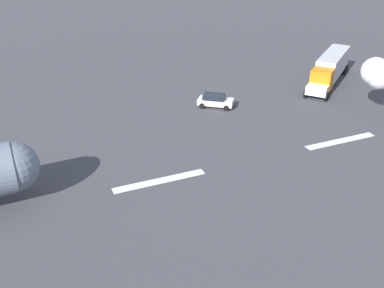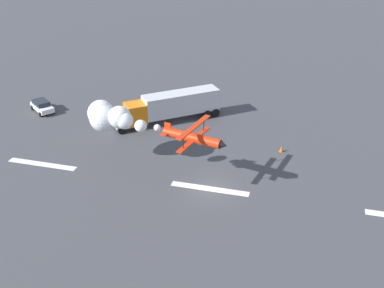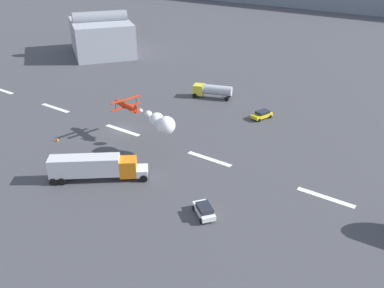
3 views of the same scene
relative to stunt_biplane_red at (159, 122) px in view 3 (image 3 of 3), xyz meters
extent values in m
plane|color=#424247|center=(-10.90, 2.55, -5.36)|extent=(440.00, 440.00, 0.00)
cube|color=white|center=(-48.71, 2.55, -5.36)|extent=(8.00, 0.90, 0.01)
cube|color=white|center=(-29.81, 2.55, -5.36)|extent=(8.00, 0.90, 0.01)
cube|color=white|center=(-10.90, 2.55, -5.36)|extent=(8.00, 0.90, 0.01)
cube|color=white|center=(8.00, 2.55, -5.36)|extent=(8.00, 0.90, 0.01)
cube|color=white|center=(26.91, 2.55, -5.36)|extent=(8.00, 0.90, 0.01)
cylinder|color=red|center=(-8.93, 2.12, -0.07)|extent=(6.15, 2.28, 0.96)
cube|color=red|center=(-9.12, 2.16, -0.22)|extent=(1.90, 6.07, 0.12)
cube|color=red|center=(-9.12, 2.16, 1.12)|extent=(1.90, 6.07, 0.12)
cylinder|color=black|center=(-9.59, 0.08, 0.45)|extent=(0.08, 0.08, 1.34)
cylinder|color=black|center=(-8.65, 4.24, 0.45)|extent=(0.08, 0.08, 1.34)
cube|color=red|center=(-6.26, 1.51, 0.38)|extent=(0.70, 0.25, 1.10)
cube|color=red|center=(-6.26, 1.51, -0.02)|extent=(1.03, 2.08, 0.08)
cone|color=black|center=(-12.24, 2.86, -0.07)|extent=(0.86, 0.95, 0.82)
sphere|color=white|center=(-5.14, 1.44, 0.22)|extent=(0.70, 0.70, 0.70)
sphere|color=white|center=(-3.29, 1.23, 0.08)|extent=(1.27, 1.27, 1.27)
sphere|color=white|center=(-1.14, 0.30, 0.03)|extent=(1.85, 1.85, 1.85)
sphere|color=white|center=(-0.48, 0.00, 0.19)|extent=(2.41, 2.41, 2.41)
sphere|color=white|center=(1.49, -0.21, -0.21)|extent=(3.02, 3.02, 3.02)
sphere|color=white|center=(1.92, -0.61, 0.11)|extent=(2.89, 2.89, 2.89)
cube|color=silver|center=(3.04, -7.85, -4.26)|extent=(2.82, 2.95, 1.10)
cube|color=orange|center=(1.49, -9.11, -3.51)|extent=(3.44, 3.45, 2.60)
cube|color=silver|center=(-3.34, -13.01, -3.06)|extent=(9.36, 8.25, 2.80)
cylinder|color=black|center=(2.41, -6.75, -4.81)|extent=(1.08, 0.96, 1.10)
cylinder|color=black|center=(-6.62, -14.06, -4.81)|extent=(1.08, 0.96, 1.10)
cylinder|color=black|center=(-7.55, -14.82, -4.81)|extent=(1.08, 0.96, 1.10)
cylinder|color=black|center=(3.98, -8.69, -4.81)|extent=(1.08, 0.96, 1.10)
cylinder|color=black|center=(-5.05, -16.01, -4.81)|extent=(1.08, 0.96, 1.10)
cylinder|color=black|center=(-5.98, -16.76, -4.81)|extent=(1.08, 0.96, 1.10)
cube|color=yellow|center=(-9.47, 25.27, -3.76)|extent=(2.85, 2.98, 2.20)
cylinder|color=#B7BCC6|center=(-5.49, 26.60, -3.51)|extent=(6.54, 3.96, 2.10)
cylinder|color=black|center=(-9.65, 23.94, -4.86)|extent=(1.05, 0.62, 1.00)
cylinder|color=black|center=(-2.93, 26.20, -4.86)|extent=(1.05, 0.62, 1.00)
cylinder|color=black|center=(-10.42, 26.22, -4.86)|extent=(1.05, 0.62, 1.00)
cylinder|color=black|center=(-3.69, 28.47, -4.86)|extent=(1.05, 0.62, 1.00)
cube|color=white|center=(15.51, -10.31, -4.72)|extent=(4.33, 3.88, 0.65)
cube|color=#1E232D|center=(15.67, -10.43, -4.12)|extent=(2.95, 2.79, 0.55)
cylinder|color=black|center=(13.83, -10.17, -5.04)|extent=(0.64, 0.56, 0.64)
cylinder|color=black|center=(16.11, -11.89, -5.04)|extent=(0.64, 0.56, 0.64)
cylinder|color=black|center=(14.92, -8.73, -5.04)|extent=(0.64, 0.56, 0.64)
cylinder|color=black|center=(17.19, -10.45, -5.04)|extent=(0.64, 0.56, 0.64)
cube|color=yellow|center=(7.44, 22.09, -4.72)|extent=(3.04, 4.61, 0.65)
cube|color=#1E232D|center=(7.50, 22.28, -4.12)|extent=(2.37, 2.95, 0.55)
cylinder|color=black|center=(7.83, 20.39, -5.04)|extent=(0.41, 0.68, 0.64)
cylinder|color=black|center=(8.76, 23.23, -5.04)|extent=(0.41, 0.68, 0.64)
cylinder|color=black|center=(6.12, 20.95, -5.04)|extent=(0.41, 0.68, 0.64)
cylinder|color=black|center=(7.05, 23.79, -5.04)|extent=(0.41, 0.68, 0.64)
cube|color=#9EA3AD|center=(-53.73, 39.29, -0.59)|extent=(27.00, 25.84, 9.54)
cylinder|color=gray|center=(-53.73, 39.29, 5.08)|extent=(12.01, 14.66, 3.60)
cone|color=orange|center=(-17.02, -7.24, -4.99)|extent=(0.44, 0.44, 0.75)
cone|color=orange|center=(-6.85, -8.03, -4.99)|extent=(0.44, 0.44, 0.75)
camera|label=1|loc=(36.34, 31.68, 13.85)|focal=40.24mm
camera|label=2|loc=(-19.89, 42.40, 21.00)|focal=45.05mm
camera|label=3|loc=(39.18, -46.68, 26.78)|focal=38.97mm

